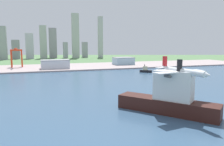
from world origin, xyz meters
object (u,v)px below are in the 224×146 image
at_px(port_crane_red, 16,54).
at_px(cargo_ship, 169,98).
at_px(warehouse_main, 55,64).
at_px(warehouse_annex, 123,61).
at_px(airplane_landing, 182,71).
at_px(tugboat_small, 146,70).

bearing_deg(port_crane_red, cargo_ship, -70.19).
bearing_deg(warehouse_main, port_crane_red, 145.65).
height_order(port_crane_red, warehouse_main, port_crane_red).
bearing_deg(cargo_ship, warehouse_main, 100.31).
height_order(cargo_ship, warehouse_annex, cargo_ship).
distance_m(airplane_landing, cargo_ship, 20.87).
bearing_deg(cargo_ship, tugboat_small, 66.63).
xyz_separation_m(airplane_landing, warehouse_annex, (93.55, 339.59, -19.55)).
xyz_separation_m(airplane_landing, warehouse_main, (-59.43, 305.24, -19.53)).
bearing_deg(airplane_landing, cargo_ship, 129.08).
xyz_separation_m(cargo_ship, tugboat_small, (89.77, 207.77, -7.05)).
xyz_separation_m(cargo_ship, warehouse_main, (-54.40, 299.05, -0.25)).
bearing_deg(port_crane_red, warehouse_main, -34.35).
bearing_deg(airplane_landing, warehouse_annex, 74.60).
relative_size(warehouse_main, warehouse_annex, 1.19).
bearing_deg(port_crane_red, warehouse_annex, -3.59).
bearing_deg(tugboat_small, cargo_ship, -113.37).
bearing_deg(tugboat_small, airplane_landing, -111.61).
height_order(airplane_landing, cargo_ship, airplane_landing).
relative_size(tugboat_small, warehouse_annex, 0.44).
bearing_deg(airplane_landing, port_crane_red, 110.21).
xyz_separation_m(port_crane_red, warehouse_annex, (223.76, -14.03, -18.81)).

